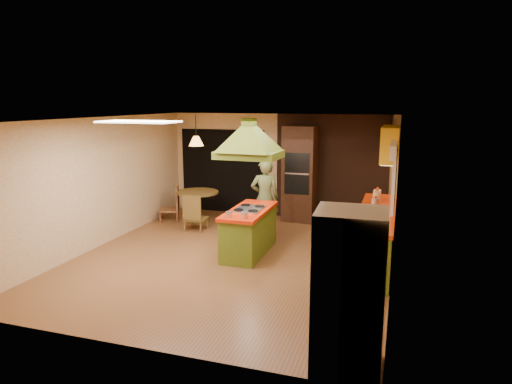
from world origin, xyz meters
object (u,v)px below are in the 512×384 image
(man, at_px, (265,198))
(dining_table, at_px, (198,200))
(canister_large, at_px, (377,195))
(refrigerator, at_px, (349,291))
(wall_oven, at_px, (300,174))
(kitchen_island, at_px, (249,231))

(man, relative_size, dining_table, 1.67)
(dining_table, distance_m, canister_large, 4.15)
(man, distance_m, refrigerator, 4.96)
(wall_oven, bearing_deg, dining_table, -157.36)
(refrigerator, xyz_separation_m, wall_oven, (-1.80, 5.86, 0.25))
(kitchen_island, height_order, wall_oven, wall_oven)
(kitchen_island, xyz_separation_m, wall_oven, (0.37, 2.61, 0.69))
(kitchen_island, relative_size, wall_oven, 0.75)
(canister_large, bearing_deg, man, -179.71)
(canister_large, bearing_deg, refrigerator, -90.60)
(refrigerator, relative_size, dining_table, 1.78)
(kitchen_island, height_order, refrigerator, refrigerator)
(canister_large, bearing_deg, wall_oven, 142.49)
(man, bearing_deg, refrigerator, 94.62)
(kitchen_island, relative_size, man, 1.03)
(man, distance_m, wall_oven, 1.52)
(canister_large, bearing_deg, kitchen_island, -151.73)
(dining_table, xyz_separation_m, canister_large, (4.08, -0.57, 0.51))
(kitchen_island, height_order, canister_large, canister_large)
(dining_table, bearing_deg, canister_large, -7.91)
(wall_oven, bearing_deg, canister_large, -35.66)
(man, distance_m, dining_table, 1.93)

